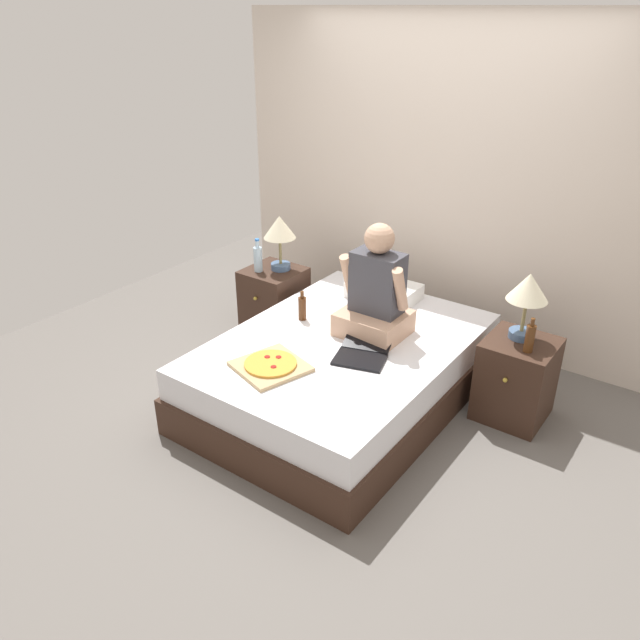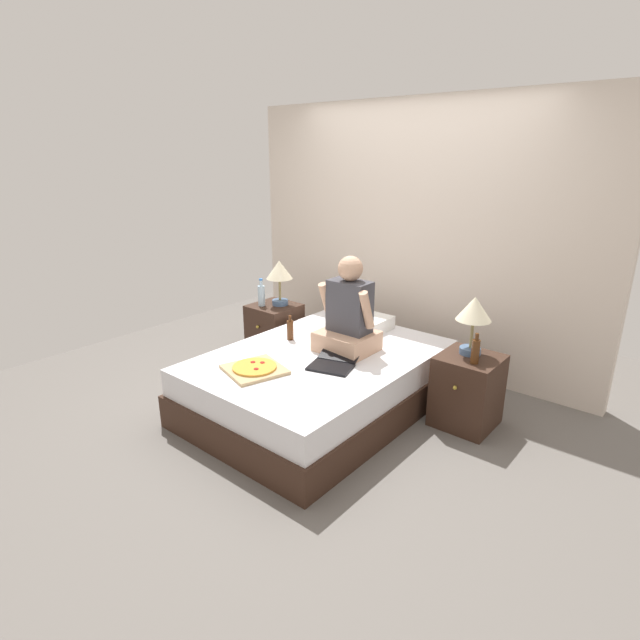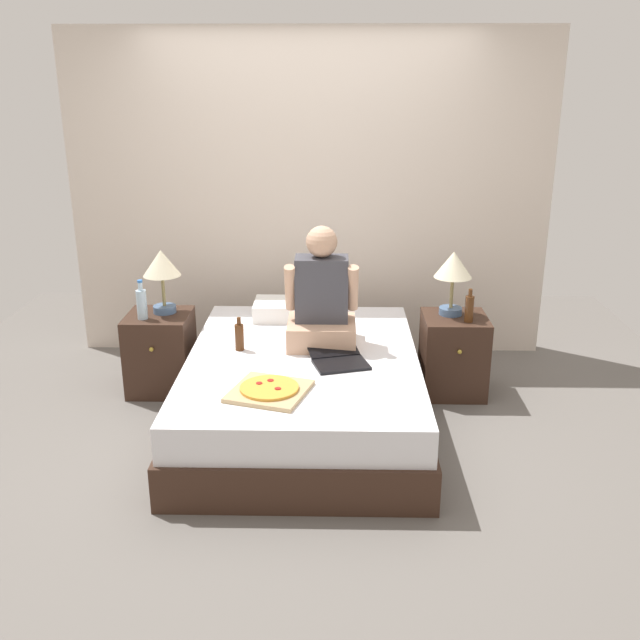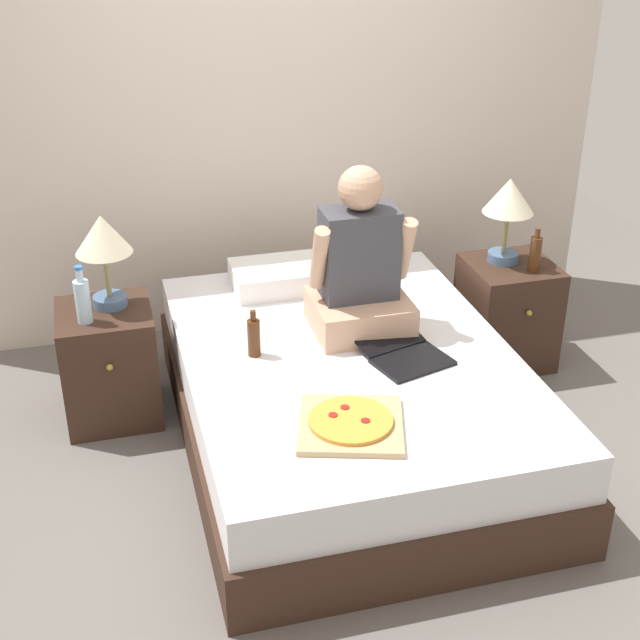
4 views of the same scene
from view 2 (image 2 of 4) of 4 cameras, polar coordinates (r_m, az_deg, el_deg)
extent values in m
plane|color=#66605B|center=(4.23, -0.02, -9.90)|extent=(5.72, 5.72, 0.00)
cube|color=beige|center=(4.93, 10.54, 9.31)|extent=(3.72, 0.12, 2.50)
cube|color=#382319|center=(4.17, -0.02, -8.32)|extent=(1.49, 2.06, 0.26)
cube|color=white|center=(4.07, -0.02, -5.32)|extent=(1.44, 2.00, 0.22)
cube|color=#382319|center=(5.12, -5.20, -1.32)|extent=(0.44, 0.44, 0.57)
sphere|color=gold|center=(4.92, -7.16, -0.79)|extent=(0.03, 0.03, 0.03)
cylinder|color=#4C6B93|center=(5.03, -4.58, 2.03)|extent=(0.16, 0.16, 0.05)
cylinder|color=olive|center=(4.99, -4.62, 3.52)|extent=(0.02, 0.02, 0.22)
cone|color=beige|center=(4.94, -4.68, 5.76)|extent=(0.26, 0.26, 0.18)
cylinder|color=silver|center=(4.99, -6.71, 2.77)|extent=(0.07, 0.07, 0.20)
cylinder|color=silver|center=(4.96, -6.76, 4.21)|extent=(0.03, 0.03, 0.06)
cylinder|color=blue|center=(4.95, -6.78, 4.62)|extent=(0.04, 0.04, 0.02)
cube|color=#382319|center=(4.03, 16.47, -7.75)|extent=(0.44, 0.44, 0.57)
sphere|color=gold|center=(3.79, 15.16, -7.49)|extent=(0.03, 0.03, 0.03)
cylinder|color=#4C6B93|center=(3.96, 16.77, -3.37)|extent=(0.16, 0.16, 0.05)
cylinder|color=olive|center=(3.92, 16.95, -1.53)|extent=(0.02, 0.02, 0.22)
cone|color=beige|center=(3.85, 17.23, 1.26)|extent=(0.26, 0.26, 0.18)
cylinder|color=#512D14|center=(3.77, 17.33, -3.47)|extent=(0.06, 0.06, 0.18)
cylinder|color=#512D14|center=(3.73, 17.49, -1.84)|extent=(0.03, 0.03, 0.05)
cube|color=white|center=(4.64, 4.75, -0.11)|extent=(0.52, 0.34, 0.12)
cube|color=tan|center=(4.08, 3.08, -2.41)|extent=(0.44, 0.40, 0.16)
cube|color=#3F3F47|center=(4.01, 3.41, 1.57)|extent=(0.34, 0.20, 0.42)
sphere|color=tan|center=(3.93, 3.49, 5.90)|extent=(0.20, 0.20, 0.20)
cylinder|color=tan|center=(4.09, 0.74, 2.23)|extent=(0.07, 0.18, 0.32)
cylinder|color=tan|center=(3.86, 5.35, 1.14)|extent=(0.07, 0.18, 0.32)
cube|color=black|center=(3.77, 1.20, -5.43)|extent=(0.37, 0.30, 0.02)
cube|color=black|center=(3.93, 2.35, -3.84)|extent=(0.36, 0.28, 0.06)
cube|color=tan|center=(3.75, -7.48, -5.64)|extent=(0.50, 0.50, 0.03)
cylinder|color=gold|center=(3.74, -7.49, -5.35)|extent=(0.33, 0.33, 0.02)
cylinder|color=maroon|center=(3.81, -7.67, -4.79)|extent=(0.04, 0.04, 0.00)
cylinder|color=maroon|center=(3.69, -7.31, -5.56)|extent=(0.04, 0.04, 0.00)
cylinder|color=maroon|center=(3.79, -6.61, -4.84)|extent=(0.04, 0.04, 0.00)
cylinder|color=#4C2811|center=(4.31, -3.42, -1.17)|extent=(0.06, 0.06, 0.17)
cylinder|color=#4C2811|center=(4.28, -3.45, 0.22)|extent=(0.03, 0.03, 0.05)
camera|label=1|loc=(0.64, -104.89, 48.08)|focal=35.00mm
camera|label=3|loc=(2.55, -82.54, 5.74)|focal=40.00mm
camera|label=4|loc=(3.46, -60.96, 16.46)|focal=50.00mm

